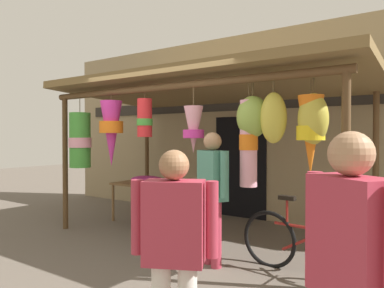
{
  "coord_description": "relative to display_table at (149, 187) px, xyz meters",
  "views": [
    {
      "loc": [
        3.2,
        -4.12,
        1.6
      ],
      "look_at": [
        -0.05,
        0.64,
        1.49
      ],
      "focal_mm": 33.95,
      "sensor_mm": 36.0,
      "label": 1
    }
  ],
  "objects": [
    {
      "name": "display_table",
      "position": [
        0.0,
        0.0,
        0.0
      ],
      "size": [
        1.37,
        0.71,
        0.73
      ],
      "color": "brown",
      "rests_on": "ground_plane"
    },
    {
      "name": "passerby_at_right",
      "position": [
        4.13,
        -3.24,
        0.3
      ],
      "size": [
        0.51,
        0.41,
        1.62
      ],
      "color": "#B23347",
      "rests_on": "ground_plane"
    },
    {
      "name": "shop_facade",
      "position": [
        1.28,
        1.49,
        1.15
      ],
      "size": [
        9.54,
        0.29,
        3.62
      ],
      "color": "#9E8966",
      "rests_on": "ground_plane"
    },
    {
      "name": "vendor_in_orange",
      "position": [
        2.17,
        -1.29,
        0.32
      ],
      "size": [
        0.54,
        0.38,
        1.65
      ],
      "color": "#B23347",
      "rests_on": "ground_plane"
    },
    {
      "name": "shopper_by_bananas",
      "position": [
        3.02,
        -3.21,
        0.23
      ],
      "size": [
        0.54,
        0.37,
        1.51
      ],
      "color": "silver",
      "rests_on": "ground_plane"
    },
    {
      "name": "folding_chair",
      "position": [
        1.42,
        -1.26,
        -0.15
      ],
      "size": [
        0.54,
        0.54,
        0.84
      ],
      "color": "beige",
      "rests_on": "ground_plane"
    },
    {
      "name": "parked_bicycle",
      "position": [
        3.27,
        -0.96,
        -0.31
      ],
      "size": [
        1.75,
        0.44,
        0.92
      ],
      "color": "black",
      "rests_on": "ground_plane"
    },
    {
      "name": "ground_plane",
      "position": [
        1.28,
        -1.02,
        -0.65
      ],
      "size": [
        30.0,
        30.0,
        0.0
      ],
      "primitive_type": "plane",
      "color": "#60564C"
    },
    {
      "name": "market_stall_canopy",
      "position": [
        1.44,
        -0.4,
        1.52
      ],
      "size": [
        5.08,
        2.64,
        2.55
      ],
      "color": "brown",
      "rests_on": "ground_plane"
    },
    {
      "name": "flower_heap_on_table",
      "position": [
        0.02,
        -0.06,
        0.15
      ],
      "size": [
        0.69,
        0.49,
        0.14
      ],
      "color": "#D13399",
      "rests_on": "display_table"
    },
    {
      "name": "wicker_basket_by_table",
      "position": [
        0.99,
        -0.51,
        -0.52
      ],
      "size": [
        0.42,
        0.42,
        0.27
      ],
      "primitive_type": "cylinder",
      "color": "olive",
      "rests_on": "ground_plane"
    }
  ]
}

